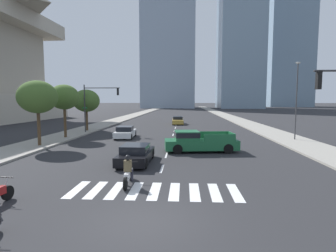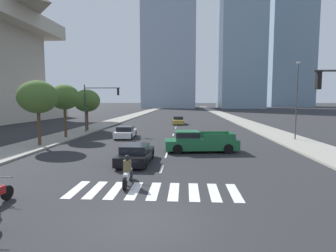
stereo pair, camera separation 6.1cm
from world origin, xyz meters
name	(u,v)px [view 1 (the left image)]	position (x,y,z in m)	size (l,w,h in m)	color
ground_plane	(145,222)	(0.00, 0.00, 0.00)	(800.00, 800.00, 0.00)	#28282B
sidewalk_east	(261,129)	(12.21, 30.00, 0.07)	(4.00, 260.00, 0.15)	gray
sidewalk_west	(92,128)	(-12.21, 30.00, 0.07)	(4.00, 260.00, 0.15)	gray
crosswalk_near	(155,191)	(0.00, 3.11, 0.00)	(7.65, 2.44, 0.01)	silver
lane_divider_center	(175,128)	(0.00, 31.11, 0.00)	(0.14, 50.00, 0.01)	silver
motorcycle_trailing	(128,173)	(-1.37, 3.92, 0.58)	(0.70, 2.19, 1.49)	black
pickup_truck	(198,142)	(2.39, 12.61, 0.81)	(5.93, 2.61, 1.67)	#1E6038
sedan_gold_0	(178,121)	(0.22, 37.34, 0.60)	(2.00, 4.81, 1.30)	#B28E38
sedan_white_1	(125,132)	(-5.12, 20.22, 0.58)	(2.00, 4.42, 1.27)	silver
sedan_black_2	(136,154)	(-1.83, 8.48, 0.57)	(1.98, 4.44, 1.23)	black
traffic_signal_far	(98,100)	(-9.35, 24.00, 4.17)	(4.75, 0.28, 5.85)	#333335
street_lamp_east	(297,95)	(12.51, 19.02, 4.61)	(0.50, 0.24, 7.72)	#3F3F42
street_tree_nearest	(37,97)	(-11.41, 14.03, 4.36)	(3.34, 3.34, 5.66)	#4C3823
street_tree_second	(64,97)	(-11.41, 19.24, 4.41)	(3.11, 3.11, 5.60)	#4C3823
street_tree_third	(86,101)	(-11.41, 25.69, 4.02)	(3.41, 3.41, 5.33)	#4C3823
office_tower_right_skyline	(286,45)	(65.86, 170.84, 39.36)	(25.78, 28.96, 89.41)	#7A93A8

